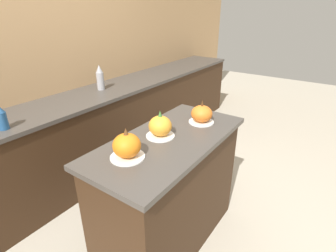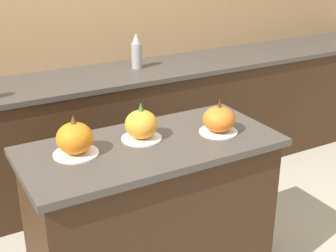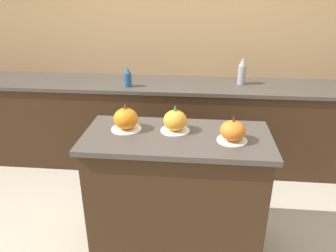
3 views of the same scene
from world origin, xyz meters
name	(u,v)px [view 1 (image 1 of 3)]	position (x,y,z in m)	size (l,w,h in m)	color
ground_plane	(169,238)	(0.00, 0.00, 0.00)	(12.00, 12.00, 0.00)	#BCB29E
wall_back	(31,61)	(0.00, 1.56, 1.25)	(8.00, 0.06, 2.50)	tan
kitchen_island	(170,192)	(0.00, 0.00, 0.46)	(1.23, 0.58, 0.91)	#382314
back_counter	(67,147)	(0.00, 1.23, 0.45)	(6.00, 0.60, 0.90)	#382314
pumpkin_cake_left	(127,146)	(-0.35, 0.06, 0.99)	(0.20, 0.20, 0.19)	white
pumpkin_cake_center	(160,127)	(-0.02, 0.07, 0.98)	(0.19, 0.19, 0.19)	white
pumpkin_cake_right	(202,114)	(0.35, -0.05, 0.98)	(0.19, 0.19, 0.18)	white
bottle_tall	(100,78)	(0.55, 1.28, 1.02)	(0.08, 0.08, 0.26)	#99999E
bottle_short	(1,118)	(-0.55, 1.09, 0.99)	(0.07, 0.07, 0.19)	#235184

